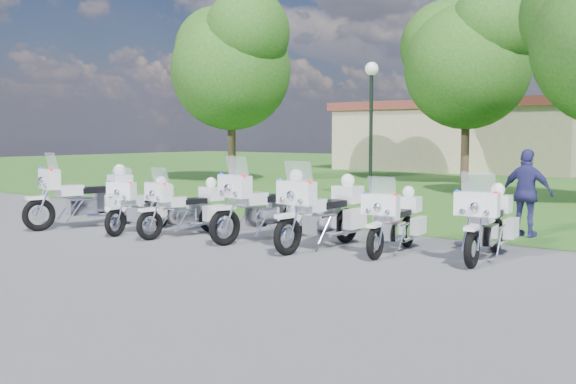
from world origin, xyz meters
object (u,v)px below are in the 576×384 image
Objects in this scene: motorcycle_2 at (186,207)px; motorcycle_4 at (324,211)px; motorcycle_5 at (395,220)px; motorcycle_1 at (143,204)px; motorcycle_0 at (87,196)px; motorcycle_6 at (487,221)px; motorcycle_3 at (267,204)px; bystander_c at (527,194)px; lamp_post at (371,97)px.

motorcycle_4 reaches higher than motorcycle_2.
motorcycle_4 is (3.17, 0.52, 0.08)m from motorcycle_2.
motorcycle_2 reaches higher than motorcycle_5.
motorcycle_1 is 4.45m from motorcycle_4.
motorcycle_0 is at bearing 18.11° from motorcycle_2.
motorcycle_2 is 0.95× the size of motorcycle_6.
motorcycle_3 is (4.47, 1.14, -0.01)m from motorcycle_0.
motorcycle_4 is (5.92, 1.05, -0.03)m from motorcycle_0.
bystander_c is (4.13, 3.50, 0.20)m from motorcycle_3.
motorcycle_1 is 8.27m from bystander_c.
bystander_c is at bearing -36.95° from lamp_post.
motorcycle_2 is at bearing 30.32° from motorcycle_3.
motorcycle_4 is at bearing -163.47° from motorcycle_2.
bystander_c reaches higher than motorcycle_1.
motorcycle_0 is 2.80m from motorcycle_2.
motorcycle_2 is (1.22, 0.15, 0.01)m from motorcycle_1.
motorcycle_0 is 1.16× the size of motorcycle_2.
motorcycle_0 is 1.19× the size of motorcycle_1.
motorcycle_4 is (4.40, 0.67, 0.09)m from motorcycle_1.
motorcycle_1 is 0.86× the size of motorcycle_4.
motorcycle_1 is at bearing 25.33° from motorcycle_3.
lamp_post is at bearing -78.23° from motorcycle_2.
bystander_c is at bearing -119.43° from motorcycle_5.
motorcycle_0 reaches higher than motorcycle_6.
motorcycle_4 is at bearing -154.09° from motorcycle_0.
motorcycle_1 reaches higher than motorcycle_5.
motorcycle_3 is (1.73, 0.61, 0.11)m from motorcycle_2.
motorcycle_0 is at bearing 5.47° from motorcycle_5.
bystander_c is at bearing -135.80° from motorcycle_0.
motorcycle_1 is 0.47× the size of lamp_post.
motorcycle_5 is (4.47, 0.93, -0.02)m from motorcycle_2.
motorcycle_5 is at bearing -57.42° from lamp_post.
motorcycle_3 is 2.77m from motorcycle_5.
motorcycle_6 reaches higher than motorcycle_1.
motorcycle_6 is at bearing -160.23° from motorcycle_4.
motorcycle_0 reaches higher than motorcycle_2.
motorcycle_2 is 0.88× the size of motorcycle_4.
motorcycle_4 is 4.48m from bystander_c.
motorcycle_3 is 9.19m from lamp_post.
lamp_post is at bearing -86.04° from motorcycle_0.
lamp_post is at bearing -31.71° from bystander_c.
motorcycle_5 is (5.69, 1.08, -0.01)m from motorcycle_1.
motorcycle_4 is at bearing 178.03° from motorcycle_1.
motorcycle_6 is 1.25× the size of bystander_c.
motorcycle_0 is 7.36m from motorcycle_5.
lamp_post reaches higher than motorcycle_5.
motorcycle_1 is 1.16× the size of bystander_c.
motorcycle_3 is at bearing -153.35° from motorcycle_2.
bystander_c reaches higher than motorcycle_0.
lamp_post is at bearing -61.76° from motorcycle_4.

